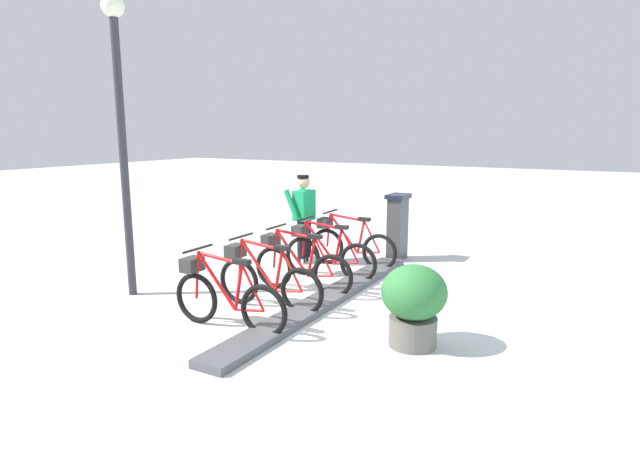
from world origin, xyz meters
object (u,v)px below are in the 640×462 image
at_px(bike_docked_0, 349,244).
at_px(bike_docked_4, 224,296).
at_px(payment_kiosk, 397,226).
at_px(lamp_post, 120,107).
at_px(bike_docked_3, 265,279).
at_px(planter_bush, 414,301).
at_px(bike_docked_2, 298,265).
at_px(bike_docked_1, 326,254).
at_px(worker_near_rack, 304,215).

height_order(bike_docked_0, bike_docked_4, same).
distance_m(payment_kiosk, lamp_post, 5.34).
relative_size(bike_docked_3, planter_bush, 1.77).
height_order(bike_docked_3, lamp_post, lamp_post).
relative_size(bike_docked_2, bike_docked_4, 1.00).
bearing_deg(bike_docked_2, bike_docked_4, 90.00).
distance_m(bike_docked_1, bike_docked_2, 0.89).
relative_size(bike_docked_1, bike_docked_2, 1.00).
height_order(bike_docked_0, bike_docked_3, same).
xyz_separation_m(bike_docked_2, bike_docked_3, (0.00, 0.89, 0.00)).
xyz_separation_m(bike_docked_2, bike_docked_4, (0.00, 1.77, 0.00)).
height_order(bike_docked_2, worker_near_rack, worker_near_rack).
bearing_deg(payment_kiosk, planter_bush, 113.77).
height_order(bike_docked_3, bike_docked_4, same).
relative_size(bike_docked_4, worker_near_rack, 1.04).
xyz_separation_m(bike_docked_4, lamp_post, (2.15, -0.42, 2.38)).
height_order(bike_docked_1, bike_docked_2, same).
bearing_deg(bike_docked_3, worker_near_rack, -70.62).
xyz_separation_m(bike_docked_1, bike_docked_4, (0.00, 2.66, 0.00)).
height_order(bike_docked_4, lamp_post, lamp_post).
height_order(bike_docked_3, planter_bush, bike_docked_3).
height_order(worker_near_rack, planter_bush, worker_near_rack).
xyz_separation_m(bike_docked_0, planter_bush, (-2.26, 2.88, 0.11)).
distance_m(bike_docked_1, worker_near_rack, 1.26).
bearing_deg(payment_kiosk, bike_docked_0, 58.73).
xyz_separation_m(worker_near_rack, planter_bush, (-3.15, 2.75, -0.37)).
bearing_deg(bike_docked_4, lamp_post, -11.02).
height_order(bike_docked_4, planter_bush, bike_docked_4).
height_order(bike_docked_2, bike_docked_4, same).
distance_m(bike_docked_0, lamp_post, 4.48).
bearing_deg(payment_kiosk, bike_docked_1, 72.63).
relative_size(bike_docked_3, worker_near_rack, 1.04).
relative_size(payment_kiosk, bike_docked_1, 0.74).
xyz_separation_m(payment_kiosk, lamp_post, (2.73, 4.07, 2.14)).
bearing_deg(lamp_post, bike_docked_3, -167.76).
bearing_deg(planter_bush, bike_docked_1, -41.52).
bearing_deg(worker_near_rack, bike_docked_2, 118.46).
xyz_separation_m(bike_docked_1, lamp_post, (2.15, 2.24, 2.38)).
bearing_deg(payment_kiosk, bike_docked_3, 80.98).
relative_size(bike_docked_2, planter_bush, 1.77).
bearing_deg(bike_docked_4, bike_docked_3, -90.00).
height_order(bike_docked_4, worker_near_rack, worker_near_rack).
height_order(bike_docked_1, bike_docked_4, same).
relative_size(bike_docked_3, lamp_post, 0.40).
height_order(bike_docked_1, planter_bush, bike_docked_1).
xyz_separation_m(bike_docked_0, lamp_post, (2.15, 3.13, 2.38)).
bearing_deg(bike_docked_0, worker_near_rack, 8.57).
distance_m(bike_docked_4, worker_near_rack, 3.56).
distance_m(bike_docked_0, bike_docked_2, 1.77).
bearing_deg(worker_near_rack, bike_docked_3, 109.38).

